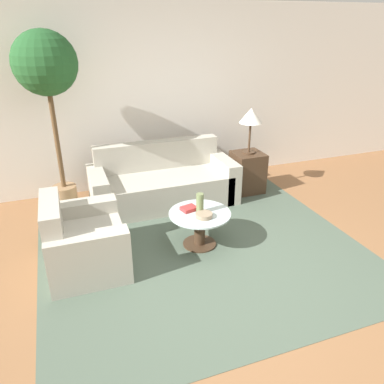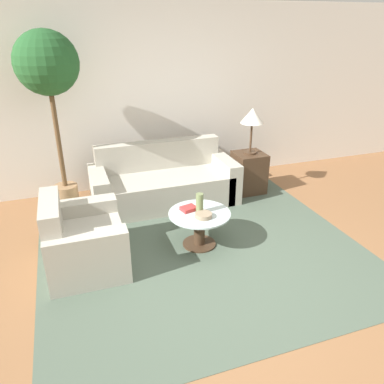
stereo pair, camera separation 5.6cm
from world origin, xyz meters
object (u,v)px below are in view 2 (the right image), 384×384
(coffee_table, at_px, (199,224))
(book_stack, at_px, (189,209))
(armchair, at_px, (80,243))
(sofa_main, at_px, (164,183))
(potted_plant, at_px, (48,75))
(vase, at_px, (200,203))
(bowl, at_px, (204,215))
(table_lamp, at_px, (252,117))

(coffee_table, height_order, book_stack, book_stack)
(armchair, xyz_separation_m, book_stack, (1.19, 0.07, 0.16))
(sofa_main, xyz_separation_m, potted_plant, (-1.29, 0.20, 1.48))
(book_stack, bearing_deg, armchair, 169.46)
(vase, distance_m, book_stack, 0.16)
(sofa_main, relative_size, potted_plant, 0.87)
(sofa_main, height_order, book_stack, sofa_main)
(book_stack, bearing_deg, potted_plant, 119.42)
(sofa_main, bearing_deg, vase, -86.48)
(potted_plant, relative_size, bowl, 12.40)
(armchair, height_order, bowl, armchair)
(sofa_main, height_order, bowl, sofa_main)
(vase, bearing_deg, sofa_main, 93.52)
(sofa_main, xyz_separation_m, bowl, (0.08, -1.35, 0.16))
(table_lamp, bearing_deg, sofa_main, 176.45)
(coffee_table, bearing_deg, vase, 70.36)
(table_lamp, bearing_deg, book_stack, -140.66)
(sofa_main, relative_size, armchair, 2.08)
(coffee_table, distance_m, potted_plant, 2.48)
(sofa_main, height_order, armchair, sofa_main)
(potted_plant, distance_m, vase, 2.33)
(bowl, distance_m, book_stack, 0.23)
(potted_plant, bearing_deg, armchair, -86.67)
(armchair, height_order, potted_plant, potted_plant)
(vase, bearing_deg, potted_plant, 133.59)
(coffee_table, relative_size, potted_plant, 0.30)
(coffee_table, distance_m, vase, 0.26)
(bowl, bearing_deg, vase, 91.66)
(sofa_main, xyz_separation_m, book_stack, (-0.02, -1.14, 0.16))
(vase, xyz_separation_m, book_stack, (-0.09, 0.09, -0.09))
(table_lamp, bearing_deg, bowl, -133.28)
(armchair, bearing_deg, table_lamp, -65.18)
(potted_plant, bearing_deg, bowl, -48.56)
(sofa_main, bearing_deg, book_stack, -90.96)
(sofa_main, xyz_separation_m, armchair, (-1.21, -1.21, 0.00))
(potted_plant, relative_size, vase, 9.99)
(sofa_main, distance_m, vase, 1.26)
(armchair, height_order, table_lamp, table_lamp)
(coffee_table, bearing_deg, book_stack, 133.02)
(potted_plant, xyz_separation_m, bowl, (1.37, -1.55, -1.32))
(table_lamp, distance_m, potted_plant, 2.66)
(sofa_main, distance_m, table_lamp, 1.53)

